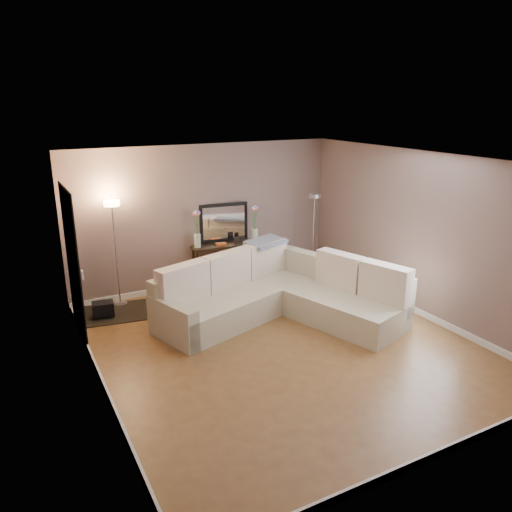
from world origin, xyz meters
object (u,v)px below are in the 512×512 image
sectional_sofa (276,294)px  floor_lamp_lit (114,233)px  floor_lamp_unlit (314,218)px  console_table (223,263)px

sectional_sofa → floor_lamp_lit: size_ratio=1.99×
sectional_sofa → floor_lamp_unlit: 2.24m
sectional_sofa → floor_lamp_unlit: (1.61, 1.35, 0.78)m
floor_lamp_unlit → floor_lamp_lit: bearing=175.8°
floor_lamp_lit → console_table: bearing=0.5°
floor_lamp_lit → floor_lamp_unlit: 3.73m
console_table → sectional_sofa: bearing=-83.5°
sectional_sofa → floor_lamp_unlit: size_ratio=2.18×
sectional_sofa → console_table: bearing=96.5°
sectional_sofa → console_table: size_ratio=2.67×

